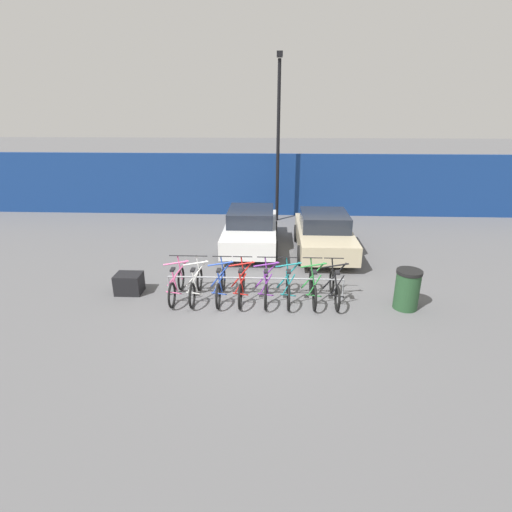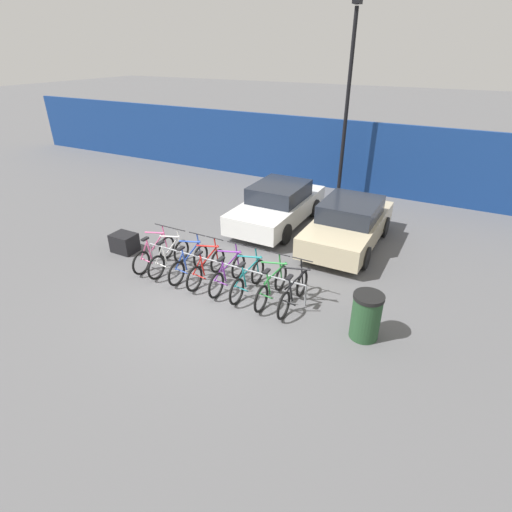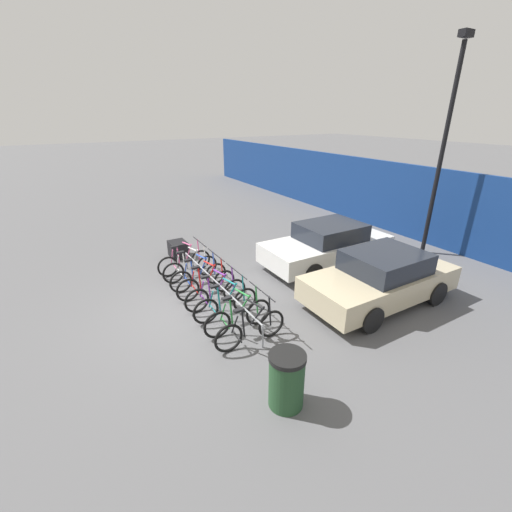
{
  "view_description": "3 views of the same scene",
  "coord_description": "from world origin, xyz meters",
  "px_view_note": "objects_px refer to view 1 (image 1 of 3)",
  "views": [
    {
      "loc": [
        0.31,
        -8.99,
        4.79
      ],
      "look_at": [
        -0.18,
        1.66,
        0.81
      ],
      "focal_mm": 28.0,
      "sensor_mm": 36.0,
      "label": 1
    },
    {
      "loc": [
        4.83,
        -6.72,
        5.44
      ],
      "look_at": [
        0.58,
        1.2,
        0.68
      ],
      "focal_mm": 28.0,
      "sensor_mm": 36.0,
      "label": 2
    },
    {
      "loc": [
        7.27,
        -2.49,
        4.64
      ],
      "look_at": [
        -0.71,
        2.21,
        0.76
      ],
      "focal_mm": 24.0,
      "sensor_mm": 36.0,
      "label": 3
    }
  ],
  "objects_px": {
    "bike_rack": "(255,280)",
    "bicycle_teal": "(288,287)",
    "bicycle_red": "(242,286)",
    "lamp_post": "(278,133)",
    "car_beige": "(324,233)",
    "trash_bin": "(407,289)",
    "bicycle_green": "(313,287)",
    "cargo_crate": "(129,283)",
    "car_white": "(251,229)",
    "bicycle_black": "(335,288)",
    "bicycle_purple": "(266,287)",
    "bicycle_white": "(196,285)",
    "bicycle_blue": "(221,286)",
    "bicycle_pink": "(177,285)"
  },
  "relations": [
    {
      "from": "bicycle_red",
      "to": "bicycle_purple",
      "type": "distance_m",
      "value": 0.64
    },
    {
      "from": "bike_rack",
      "to": "bicycle_green",
      "type": "xyz_separation_m",
      "value": [
        1.51,
        -0.15,
        -0.12
      ]
    },
    {
      "from": "bicycle_red",
      "to": "lamp_post",
      "type": "distance_m",
      "value": 8.72
    },
    {
      "from": "bicycle_pink",
      "to": "car_white",
      "type": "bearing_deg",
      "value": 64.47
    },
    {
      "from": "bicycle_pink",
      "to": "lamp_post",
      "type": "bearing_deg",
      "value": 68.01
    },
    {
      "from": "bicycle_purple",
      "to": "bicycle_teal",
      "type": "bearing_deg",
      "value": 1.64
    },
    {
      "from": "cargo_crate",
      "to": "bike_rack",
      "type": "bearing_deg",
      "value": -1.73
    },
    {
      "from": "bicycle_white",
      "to": "trash_bin",
      "type": "xyz_separation_m",
      "value": [
        5.39,
        -0.31,
        0.14
      ]
    },
    {
      "from": "car_beige",
      "to": "bike_rack",
      "type": "bearing_deg",
      "value": -121.16
    },
    {
      "from": "bicycle_teal",
      "to": "car_beige",
      "type": "height_order",
      "value": "car_beige"
    },
    {
      "from": "bicycle_green",
      "to": "cargo_crate",
      "type": "xyz_separation_m",
      "value": [
        -4.97,
        0.25,
        -0.1
      ]
    },
    {
      "from": "bicycle_white",
      "to": "bicycle_blue",
      "type": "bearing_deg",
      "value": -1.74
    },
    {
      "from": "bicycle_purple",
      "to": "bicycle_black",
      "type": "xyz_separation_m",
      "value": [
        1.78,
        0.0,
        0.0
      ]
    },
    {
      "from": "bicycle_teal",
      "to": "bicycle_green",
      "type": "relative_size",
      "value": 1.0
    },
    {
      "from": "bicycle_pink",
      "to": "bicycle_black",
      "type": "distance_m",
      "value": 4.16
    },
    {
      "from": "trash_bin",
      "to": "cargo_crate",
      "type": "distance_m",
      "value": 7.31
    },
    {
      "from": "lamp_post",
      "to": "trash_bin",
      "type": "xyz_separation_m",
      "value": [
        3.23,
        -8.28,
        -3.27
      ]
    },
    {
      "from": "bicycle_black",
      "to": "car_beige",
      "type": "distance_m",
      "value": 3.83
    },
    {
      "from": "trash_bin",
      "to": "bicycle_green",
      "type": "bearing_deg",
      "value": 172.47
    },
    {
      "from": "bicycle_red",
      "to": "cargo_crate",
      "type": "bearing_deg",
      "value": 171.87
    },
    {
      "from": "car_beige",
      "to": "lamp_post",
      "type": "bearing_deg",
      "value": 111.19
    },
    {
      "from": "car_beige",
      "to": "bicycle_blue",
      "type": "bearing_deg",
      "value": -129.28
    },
    {
      "from": "bicycle_white",
      "to": "bicycle_blue",
      "type": "relative_size",
      "value": 1.0
    },
    {
      "from": "lamp_post",
      "to": "trash_bin",
      "type": "relative_size",
      "value": 6.65
    },
    {
      "from": "bicycle_blue",
      "to": "car_white",
      "type": "relative_size",
      "value": 0.4
    },
    {
      "from": "bicycle_teal",
      "to": "bicycle_black",
      "type": "height_order",
      "value": "same"
    },
    {
      "from": "lamp_post",
      "to": "cargo_crate",
      "type": "xyz_separation_m",
      "value": [
        -4.06,
        -7.72,
        -3.51
      ]
    },
    {
      "from": "bike_rack",
      "to": "bicycle_teal",
      "type": "bearing_deg",
      "value": -9.74
    },
    {
      "from": "bicycle_green",
      "to": "bicycle_black",
      "type": "height_order",
      "value": "same"
    },
    {
      "from": "bicycle_white",
      "to": "cargo_crate",
      "type": "height_order",
      "value": "bicycle_white"
    },
    {
      "from": "bicycle_blue",
      "to": "bicycle_black",
      "type": "height_order",
      "value": "same"
    },
    {
      "from": "bike_rack",
      "to": "bicycle_white",
      "type": "height_order",
      "value": "bicycle_white"
    },
    {
      "from": "bicycle_red",
      "to": "trash_bin",
      "type": "distance_m",
      "value": 4.2
    },
    {
      "from": "bicycle_purple",
      "to": "trash_bin",
      "type": "height_order",
      "value": "bicycle_purple"
    },
    {
      "from": "trash_bin",
      "to": "bicycle_purple",
      "type": "bearing_deg",
      "value": 175.05
    },
    {
      "from": "bicycle_green",
      "to": "lamp_post",
      "type": "relative_size",
      "value": 0.25
    },
    {
      "from": "car_white",
      "to": "cargo_crate",
      "type": "distance_m",
      "value": 5.08
    },
    {
      "from": "bicycle_white",
      "to": "bicycle_teal",
      "type": "xyz_separation_m",
      "value": [
        2.43,
        0.0,
        0.0
      ]
    },
    {
      "from": "bicycle_red",
      "to": "bicycle_black",
      "type": "xyz_separation_m",
      "value": [
        2.43,
        0.0,
        0.0
      ]
    },
    {
      "from": "bike_rack",
      "to": "bicycle_blue",
      "type": "xyz_separation_m",
      "value": [
        -0.9,
        -0.15,
        -0.12
      ]
    },
    {
      "from": "car_beige",
      "to": "trash_bin",
      "type": "height_order",
      "value": "car_beige"
    },
    {
      "from": "bicycle_black",
      "to": "car_beige",
      "type": "relative_size",
      "value": 0.41
    },
    {
      "from": "bicycle_green",
      "to": "car_white",
      "type": "distance_m",
      "value": 4.66
    },
    {
      "from": "bicycle_white",
      "to": "bicycle_purple",
      "type": "bearing_deg",
      "value": -1.74
    },
    {
      "from": "car_white",
      "to": "bike_rack",
      "type": "bearing_deg",
      "value": -85.15
    },
    {
      "from": "bicycle_white",
      "to": "lamp_post",
      "type": "height_order",
      "value": "lamp_post"
    },
    {
      "from": "bicycle_blue",
      "to": "bicycle_teal",
      "type": "bearing_deg",
      "value": -3.76
    },
    {
      "from": "bicycle_red",
      "to": "car_white",
      "type": "bearing_deg",
      "value": 86.5
    },
    {
      "from": "bicycle_green",
      "to": "car_beige",
      "type": "bearing_deg",
      "value": 80.42
    },
    {
      "from": "bicycle_red",
      "to": "cargo_crate",
      "type": "distance_m",
      "value": 3.12
    }
  ]
}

